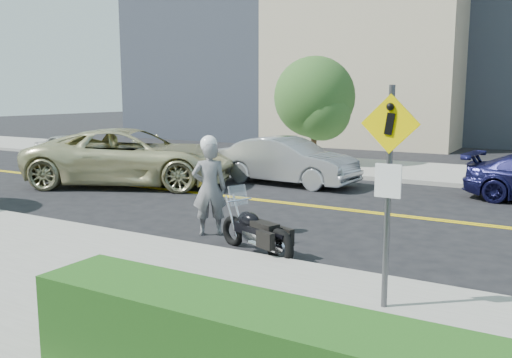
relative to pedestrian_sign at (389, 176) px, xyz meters
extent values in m
plane|color=black|center=(-4.20, 6.31, -1.96)|extent=(120.00, 120.00, 0.00)
cube|color=#9E9B91|center=(-4.20, -1.19, -1.89)|extent=(60.00, 5.00, 0.15)
cube|color=#9E9B91|center=(-4.20, 13.81, -1.89)|extent=(60.00, 5.00, 0.15)
cylinder|color=#4C4C51|center=(0.00, 0.01, -0.31)|extent=(0.08, 0.08, 3.00)
cube|color=#F9D800|center=(0.00, -0.02, 0.69)|extent=(0.78, 0.03, 0.78)
cube|color=white|center=(0.00, -0.02, -0.06)|extent=(0.35, 0.03, 0.45)
imported|color=#A7A7AB|center=(-4.58, 2.42, -0.94)|extent=(0.89, 0.83, 2.04)
sphere|color=white|center=(-4.58, 2.42, 0.02)|extent=(0.37, 0.37, 0.37)
imported|color=beige|center=(-10.57, 6.47, -1.02)|extent=(7.47, 5.66, 1.89)
imported|color=beige|center=(-16.36, 9.11, -1.30)|extent=(3.93, 1.66, 1.33)
imported|color=#9DA0A5|center=(-6.14, 9.22, -1.17)|extent=(4.89, 1.98, 1.58)
cylinder|color=#382619|center=(-7.19, 13.70, -0.11)|extent=(0.24, 0.24, 3.71)
sphere|color=#29541A|center=(-7.19, 13.70, 0.93)|extent=(3.34, 3.34, 3.34)
camera|label=1|loc=(2.02, -6.98, 1.08)|focal=38.00mm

